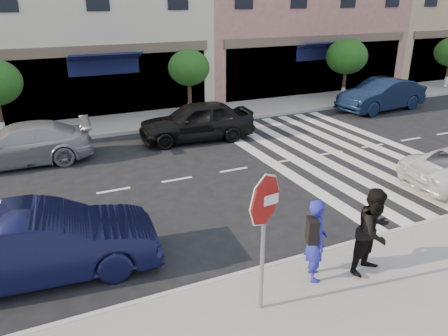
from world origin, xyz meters
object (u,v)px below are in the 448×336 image
car_far_mid (196,121)px  walker (374,231)px  car_near_mid (42,243)px  photographer (316,240)px  car_far_right (381,95)px  stop_sign (264,215)px  car_far_left (20,145)px

car_far_mid → walker: bearing=4.2°
walker → car_near_mid: 6.68m
photographer → car_far_right: photographer is taller
car_far_mid → photographer: bearing=-2.7°
photographer → walker: bearing=-81.0°
stop_sign → photographer: bearing=8.2°
car_far_right → car_far_mid: bearing=-92.0°
photographer → car_near_mid: size_ratio=0.37×
walker → car_far_right: 14.97m
stop_sign → car_far_right: bearing=32.6°
photographer → car_far_mid: (1.33, 9.82, -0.23)m
stop_sign → car_near_mid: 4.70m
walker → car_near_mid: size_ratio=0.39×
stop_sign → walker: 2.79m
car_near_mid → photographer: bearing=-112.4°
car_far_right → car_near_mid: bearing=-69.9°
photographer → car_far_mid: size_ratio=0.37×
photographer → car_far_right: bearing=-24.9°
car_near_mid → stop_sign: bearing=-125.2°
photographer → car_near_mid: bearing=85.5°
walker → car_far_mid: walker is taller
photographer → car_far_left: bearing=50.6°
car_far_left → car_far_mid: (6.48, 0.00, 0.09)m
walker → car_far_left: walker is taller
car_far_mid → stop_sign: bearing=-10.0°
car_far_left → car_far_mid: bearing=93.3°
walker → car_near_mid: bearing=139.4°
photographer → car_far_right: (11.56, 10.49, -0.22)m
photographer → car_far_left: (-5.15, 9.82, -0.31)m
stop_sign → car_far_left: (-3.73, 10.22, -1.37)m
car_far_mid → car_far_right: (10.24, 0.67, 0.01)m
car_far_left → photographer: bearing=31.0°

